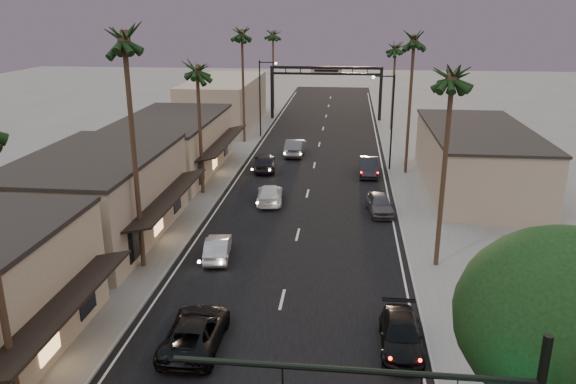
% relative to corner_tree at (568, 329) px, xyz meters
% --- Properties ---
extents(ground, '(200.00, 200.00, 0.00)m').
position_rel_corner_tree_xyz_m(ground, '(-9.48, 32.55, -5.98)').
color(ground, slate).
rests_on(ground, ground).
extents(road, '(14.00, 120.00, 0.02)m').
position_rel_corner_tree_xyz_m(road, '(-9.48, 37.55, -5.97)').
color(road, black).
rests_on(road, ground).
extents(sidewalk_left, '(5.00, 92.00, 0.12)m').
position_rel_corner_tree_xyz_m(sidewalk_left, '(-18.98, 44.55, -5.92)').
color(sidewalk_left, slate).
rests_on(sidewalk_left, ground).
extents(sidewalk_right, '(5.00, 92.00, 0.12)m').
position_rel_corner_tree_xyz_m(sidewalk_right, '(0.02, 44.55, -5.92)').
color(sidewalk_right, slate).
rests_on(sidewalk_right, ground).
extents(storefront_mid, '(8.00, 14.00, 5.50)m').
position_rel_corner_tree_xyz_m(storefront_mid, '(-22.48, 18.55, -3.23)').
color(storefront_mid, '#A69B84').
rests_on(storefront_mid, ground).
extents(storefront_far, '(8.00, 16.00, 5.00)m').
position_rel_corner_tree_xyz_m(storefront_far, '(-22.48, 34.55, -3.48)').
color(storefront_far, tan).
rests_on(storefront_far, ground).
extents(storefront_dist, '(8.00, 20.00, 6.00)m').
position_rel_corner_tree_xyz_m(storefront_dist, '(-22.48, 57.55, -2.98)').
color(storefront_dist, '#A69B84').
rests_on(storefront_dist, ground).
extents(building_right, '(8.00, 18.00, 5.00)m').
position_rel_corner_tree_xyz_m(building_right, '(4.52, 32.55, -3.48)').
color(building_right, '#A69B84').
rests_on(building_right, ground).
extents(corner_tree, '(6.20, 6.20, 8.80)m').
position_rel_corner_tree_xyz_m(corner_tree, '(0.00, 0.00, 0.00)').
color(corner_tree, '#38281C').
rests_on(corner_tree, ground).
extents(arch, '(15.20, 0.40, 7.27)m').
position_rel_corner_tree_xyz_m(arch, '(-9.48, 62.55, -0.45)').
color(arch, black).
rests_on(arch, ground).
extents(streetlight_right, '(2.13, 0.30, 9.00)m').
position_rel_corner_tree_xyz_m(streetlight_right, '(-2.56, 37.55, -0.65)').
color(streetlight_right, black).
rests_on(streetlight_right, ground).
extents(streetlight_left, '(2.13, 0.30, 9.00)m').
position_rel_corner_tree_xyz_m(streetlight_left, '(-16.40, 50.55, -0.65)').
color(streetlight_left, black).
rests_on(streetlight_left, ground).
extents(palm_lb, '(3.20, 3.20, 15.20)m').
position_rel_corner_tree_xyz_m(palm_lb, '(-18.08, 14.55, 7.41)').
color(palm_lb, '#38281C').
rests_on(palm_lb, ground).
extents(palm_lc, '(3.20, 3.20, 12.20)m').
position_rel_corner_tree_xyz_m(palm_lc, '(-18.08, 28.55, 4.49)').
color(palm_lc, '#38281C').
rests_on(palm_lc, ground).
extents(palm_ld, '(3.20, 3.20, 14.20)m').
position_rel_corner_tree_xyz_m(palm_ld, '(-18.08, 47.55, 6.44)').
color(palm_ld, '#38281C').
rests_on(palm_ld, ground).
extents(palm_ra, '(3.20, 3.20, 13.20)m').
position_rel_corner_tree_xyz_m(palm_ra, '(-0.88, 16.55, 5.46)').
color(palm_ra, '#38281C').
rests_on(palm_ra, ground).
extents(palm_rb, '(3.20, 3.20, 14.20)m').
position_rel_corner_tree_xyz_m(palm_rb, '(-0.88, 36.55, 6.44)').
color(palm_rb, '#38281C').
rests_on(palm_rb, ground).
extents(palm_rc, '(3.20, 3.20, 12.20)m').
position_rel_corner_tree_xyz_m(palm_rc, '(-0.88, 56.55, 4.49)').
color(palm_rc, '#38281C').
rests_on(palm_rc, ground).
extents(palm_far, '(3.20, 3.20, 13.20)m').
position_rel_corner_tree_xyz_m(palm_far, '(-17.78, 70.55, 5.46)').
color(palm_far, '#38281C').
rests_on(palm_far, ground).
extents(oncoming_pickup, '(2.46, 5.27, 1.46)m').
position_rel_corner_tree_xyz_m(oncoming_pickup, '(-12.87, 6.93, -5.25)').
color(oncoming_pickup, black).
rests_on(oncoming_pickup, ground).
extents(oncoming_silver, '(1.93, 4.20, 1.34)m').
position_rel_corner_tree_xyz_m(oncoming_silver, '(-14.01, 16.36, -5.31)').
color(oncoming_silver, '#9E9FA4').
rests_on(oncoming_silver, ground).
extents(oncoming_white, '(2.42, 4.94, 1.38)m').
position_rel_corner_tree_xyz_m(oncoming_white, '(-12.29, 27.06, -5.29)').
color(oncoming_white, silver).
rests_on(oncoming_white, ground).
extents(oncoming_dgrey, '(2.58, 5.08, 1.66)m').
position_rel_corner_tree_xyz_m(oncoming_dgrey, '(-14.04, 36.21, -5.15)').
color(oncoming_dgrey, black).
rests_on(oncoming_dgrey, ground).
extents(oncoming_grey_far, '(1.87, 5.15, 1.69)m').
position_rel_corner_tree_xyz_m(oncoming_grey_far, '(-11.75, 42.40, -5.13)').
color(oncoming_grey_far, '#515257').
rests_on(oncoming_grey_far, ground).
extents(curbside_black, '(1.92, 4.60, 1.33)m').
position_rel_corner_tree_xyz_m(curbside_black, '(-3.67, 7.74, -5.31)').
color(curbside_black, black).
rests_on(curbside_black, ground).
extents(curbside_grey, '(2.21, 4.43, 1.45)m').
position_rel_corner_tree_xyz_m(curbside_grey, '(-3.78, 25.48, -5.25)').
color(curbside_grey, '#47474B').
rests_on(curbside_grey, ground).
extents(curbside_far, '(1.74, 4.81, 1.58)m').
position_rel_corner_tree_xyz_m(curbside_far, '(-4.30, 35.69, -5.19)').
color(curbside_far, black).
rests_on(curbside_far, ground).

